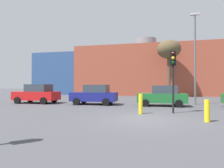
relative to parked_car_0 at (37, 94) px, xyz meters
name	(u,v)px	position (x,y,z in m)	size (l,w,h in m)	color
ground_plane	(144,119)	(10.48, -6.45, -0.91)	(200.00, 200.00, 0.00)	#47474C
building_backdrop	(146,72)	(9.95, 20.68, 3.46)	(44.02, 11.23, 10.96)	#9E4733
parked_car_0	(37,94)	(0.00, 0.00, 0.00)	(4.24, 2.08, 1.84)	red
parked_car_1	(95,95)	(5.86, 0.00, -0.03)	(4.12, 2.02, 1.78)	navy
parked_car_2	(162,96)	(11.73, 0.00, -0.06)	(3.95, 1.94, 1.71)	#1E662D
traffic_light_island	(173,67)	(12.16, -4.04, 1.90)	(0.38, 0.38, 3.82)	black
bare_tree_0	(169,50)	(13.51, 12.67, 6.14)	(3.50, 3.50, 8.63)	brown
bollard_yellow_0	(141,104)	(10.22, -4.69, -0.32)	(0.24, 0.24, 1.19)	yellow
bollard_yellow_1	(207,111)	(13.37, -6.49, -0.40)	(0.24, 0.24, 1.03)	yellow
street_lamp	(195,53)	(14.76, 1.89, 3.78)	(0.80, 0.24, 8.32)	#59595E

